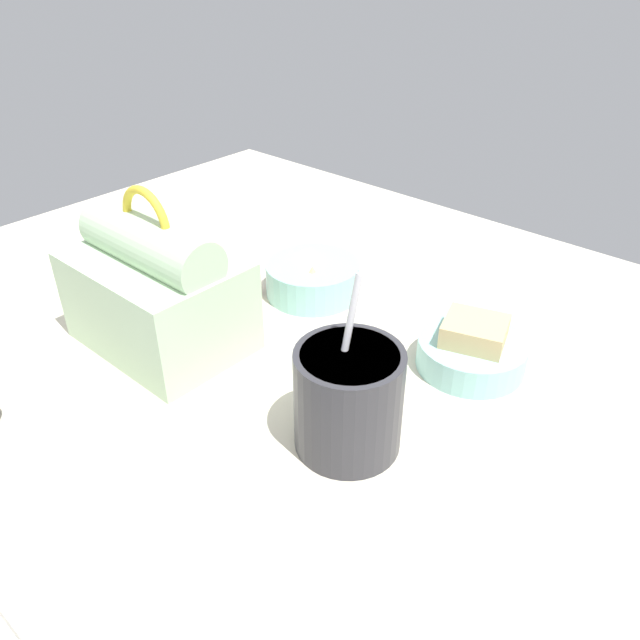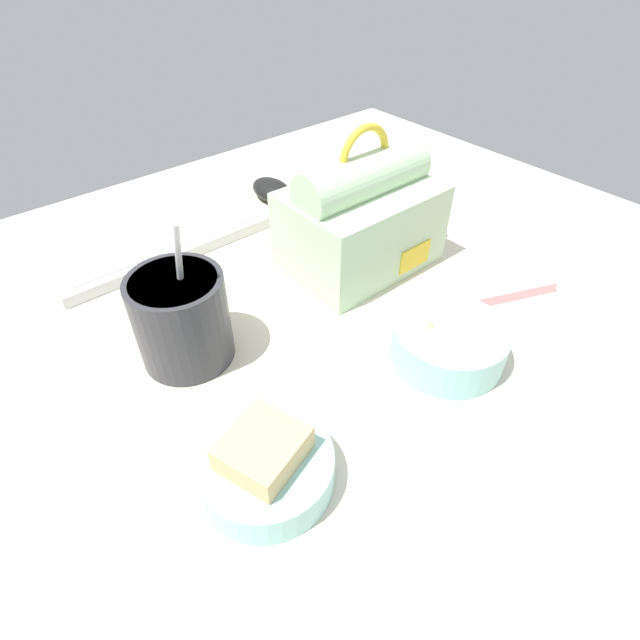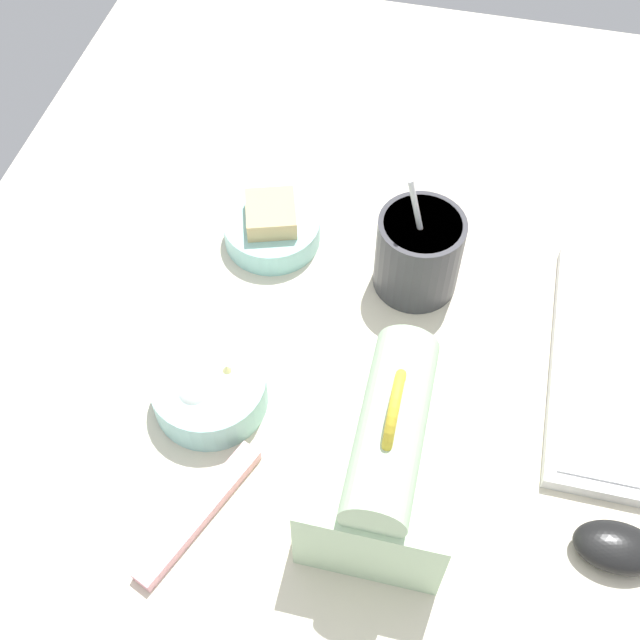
{
  "view_description": "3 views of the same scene",
  "coord_description": "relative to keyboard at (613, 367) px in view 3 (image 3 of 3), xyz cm",
  "views": [
    {
      "loc": [
        -38.63,
        42.63,
        46.86
      ],
      "look_at": [
        2.78,
        -4.15,
        7.0
      ],
      "focal_mm": 35.0,
      "sensor_mm": 36.0,
      "label": 1
    },
    {
      "loc": [
        -25.03,
        -37.19,
        44.45
      ],
      "look_at": [
        2.78,
        -4.15,
        7.0
      ],
      "focal_mm": 28.0,
      "sensor_mm": 36.0,
      "label": 2
    },
    {
      "loc": [
        55.89,
        8.16,
        83.85
      ],
      "look_at": [
        2.78,
        -4.15,
        7.0
      ],
      "focal_mm": 45.0,
      "sensor_mm": 36.0,
      "label": 3
    }
  ],
  "objects": [
    {
      "name": "desk_surface",
      "position": [
        1.21,
        -30.71,
        -2.02
      ],
      "size": [
        140.0,
        110.0,
        2.0
      ],
      "color": "beige",
      "rests_on": "ground"
    },
    {
      "name": "soup_cup",
      "position": [
        -8.29,
        -25.16,
        4.76
      ],
      "size": [
        10.74,
        10.74,
        18.51
      ],
      "color": "#333338",
      "rests_on": "desk_surface"
    },
    {
      "name": "bento_bowl_snacks",
      "position": [
        14.67,
        -45.32,
        1.55
      ],
      "size": [
        13.24,
        13.24,
        5.9
      ],
      "color": "#93D1CC",
      "rests_on": "desk_surface"
    },
    {
      "name": "bento_bowl_sandwich",
      "position": [
        -11.04,
        -44.9,
        1.36
      ],
      "size": [
        12.8,
        12.8,
        6.38
      ],
      "color": "#93D1CC",
      "rests_on": "desk_surface"
    },
    {
      "name": "chopstick_case",
      "position": [
        28.45,
        -42.33,
        -0.22
      ],
      "size": [
        17.81,
        9.25,
        1.6
      ],
      "color": "pink",
      "rests_on": "desk_surface"
    },
    {
      "name": "lunch_bag",
      "position": [
        20.63,
        -24.0,
        6.39
      ],
      "size": [
        20.92,
        15.09,
        20.56
      ],
      "color": "#B7D6AD",
      "rests_on": "desk_surface"
    },
    {
      "name": "keyboard",
      "position": [
        0.0,
        0.0,
        0.0
      ],
      "size": [
        33.89,
        14.38,
        2.1
      ],
      "color": "silver",
      "rests_on": "desk_surface"
    },
    {
      "name": "computer_mouse",
      "position": [
        22.64,
        0.61,
        0.74
      ],
      "size": [
        5.57,
        8.99,
        3.51
      ],
      "color": "black",
      "rests_on": "desk_surface"
    }
  ]
}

